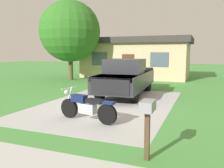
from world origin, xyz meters
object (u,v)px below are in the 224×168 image
at_px(pickup_truck, 127,77).
at_px(mailbox, 148,114).
at_px(motorcycle, 87,107).
at_px(shade_tree, 70,31).
at_px(neighbor_house, 136,57).

distance_m(pickup_truck, mailbox, 7.68).
xyz_separation_m(motorcycle, shade_tree, (-6.67, 10.04, 3.44)).
xyz_separation_m(pickup_truck, mailbox, (2.72, -7.18, 0.03)).
xyz_separation_m(shade_tree, neighbor_house, (4.42, 4.07, -2.12)).
relative_size(motorcycle, mailbox, 1.74).
xyz_separation_m(pickup_truck, shade_tree, (-6.41, 4.92, 2.96)).
relative_size(motorcycle, neighbor_house, 0.23).
height_order(pickup_truck, neighbor_house, neighbor_house).
xyz_separation_m(mailbox, shade_tree, (-9.14, 12.11, 2.93)).
relative_size(pickup_truck, shade_tree, 0.90).
height_order(mailbox, neighbor_house, neighbor_house).
bearing_deg(pickup_truck, mailbox, -69.23).
bearing_deg(neighbor_house, mailbox, -73.73).
relative_size(mailbox, neighbor_house, 0.13).
height_order(motorcycle, neighbor_house, neighbor_house).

